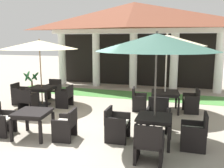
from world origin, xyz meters
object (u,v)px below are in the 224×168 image
Objects in this scene: patio_chair_near_foreground_west at (20,94)px; patio_chair_mid_right_east at (192,101)px; patio_table_mid_left at (154,120)px; patio_umbrella_mid_left at (157,43)px; patio_chair_mid_left_east at (195,133)px; patio_chair_near_foreground_south at (28,101)px; patio_umbrella_near_foreground at (39,45)px; patio_chair_near_foreground_north at (54,90)px; patio_table_near_foreground at (42,89)px; patio_chair_near_foreground_east at (65,96)px; potted_palm_left_edge at (32,92)px; patio_chair_far_back_west at (2,121)px; patio_table_far_back at (33,115)px; patio_chair_far_back_east at (66,125)px; patio_chair_mid_right_west at (139,100)px; patio_chair_mid_left_south at (149,144)px; patio_chair_mid_left_north at (158,116)px; patio_umbrella_mid_right at (167,41)px; patio_chair_mid_left_west at (116,124)px; patio_table_mid_right at (165,94)px.

patio_chair_near_foreground_west is 6.77m from patio_chair_mid_right_east.
patio_table_mid_left is 1.90m from patio_umbrella_mid_left.
patio_chair_near_foreground_west is 7.13m from patio_chair_mid_left_east.
patio_umbrella_near_foreground is at bearing 90.00° from patio_chair_near_foreground_south.
patio_umbrella_near_foreground reaches higher than patio_chair_near_foreground_north.
patio_chair_near_foreground_east reaches higher than patio_table_near_foreground.
patio_chair_far_back_west is at bearing -67.17° from potted_palm_left_edge.
patio_table_near_foreground is 0.73× the size of potted_palm_left_edge.
patio_chair_near_foreground_east is 0.98× the size of patio_table_mid_left.
patio_chair_far_back_east reaches higher than patio_table_far_back.
patio_chair_mid_right_west is (-1.89, -0.25, -0.03)m from patio_chair_mid_right_east.
patio_umbrella_near_foreground is 4.24m from patio_chair_far_back_east.
patio_chair_mid_right_east is at bearing 72.95° from patio_table_mid_left.
patio_chair_near_foreground_west is 0.95× the size of patio_chair_mid_left_south.
patio_chair_mid_left_north is 2.10m from patio_chair_mid_right_west.
patio_umbrella_mid_right is (0.03, 2.01, 2.13)m from patio_chair_mid_left_north.
patio_umbrella_mid_left is at bearing 8.68° from patio_table_far_back.
patio_chair_near_foreground_south is at bearing 90.00° from patio_chair_near_foreground_north.
patio_chair_mid_left_west is (3.80, -2.42, -0.23)m from patio_table_near_foreground.
patio_chair_near_foreground_north is at bearing -177.19° from patio_chair_far_back_west.
patio_table_near_foreground is 5.18m from patio_umbrella_mid_right.
patio_chair_mid_right_west is (-0.95, -0.12, -0.25)m from patio_table_mid_right.
patio_umbrella_near_foreground is 2.29× the size of potted_palm_left_edge.
patio_table_mid_right is 0.99m from patio_chair_mid_right_west.
patio_chair_far_back_east is (0.92, 0.12, -0.23)m from patio_table_far_back.
patio_chair_near_foreground_east is 3.74m from patio_chair_mid_left_west.
patio_chair_near_foreground_south is 5.28m from patio_chair_mid_left_south.
patio_umbrella_mid_left reaches higher than patio_table_near_foreground.
patio_chair_near_foreground_west is at bearing 90.00° from patio_chair_near_foreground_east.
patio_chair_near_foreground_north is at bearing 144.87° from patio_table_mid_left.
patio_umbrella_near_foreground reaches higher than patio_chair_mid_left_north.
potted_palm_left_edge is (-5.61, -0.04, -0.28)m from patio_table_mid_right.
patio_chair_far_back_east is (-3.21, -3.48, -0.03)m from patio_chair_mid_right_east.
patio_umbrella_mid_left is 6.68m from potted_palm_left_edge.
patio_chair_near_foreground_south is 0.99× the size of patio_chair_far_back_west.
patio_table_far_back is at bearing 23.62° from patio_chair_mid_left_north.
patio_chair_far_back_east is (-2.28, 0.61, -0.02)m from patio_chair_mid_left_south.
patio_chair_near_foreground_east is 4.38m from patio_umbrella_mid_right.
patio_chair_far_back_east is (-2.27, -3.35, -2.18)m from patio_umbrella_mid_right.
patio_chair_mid_right_east is at bearing 173.27° from patio_chair_near_foreground_north.
patio_umbrella_mid_right is 2.18× the size of potted_palm_left_edge.
patio_chair_mid_left_north is at bearing -16.67° from patio_umbrella_near_foreground.
patio_chair_mid_left_west is 2.27m from patio_table_far_back.
patio_umbrella_near_foreground reaches higher than patio_table_mid_right.
patio_chair_mid_left_west is at bearing 93.10° from patio_chair_far_back_west.
patio_chair_far_back_east is (-2.27, -3.35, -0.25)m from patio_table_mid_right.
patio_table_mid_right is 5.47m from patio_chair_far_back_west.
patio_chair_mid_right_east is at bearing -86.05° from patio_chair_near_foreground_east.
patio_umbrella_mid_left is at bearing 140.98° from patio_chair_near_foreground_north.
patio_table_mid_left is at bearing -26.70° from patio_table_near_foreground.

